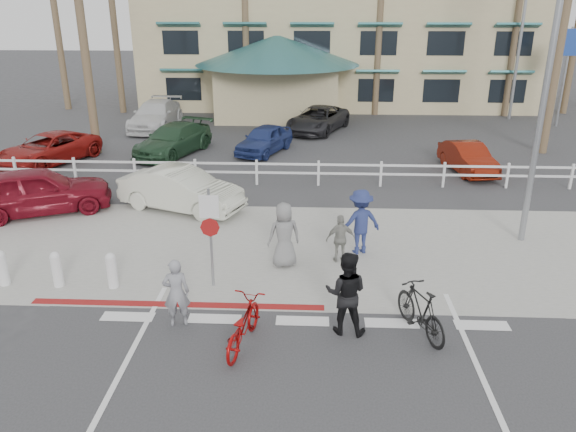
{
  "coord_description": "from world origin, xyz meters",
  "views": [
    {
      "loc": [
        0.17,
        -10.34,
        6.81
      ],
      "look_at": [
        -0.45,
        3.31,
        1.5
      ],
      "focal_mm": 35.0,
      "sensor_mm": 36.0,
      "label": 1
    }
  ],
  "objects_px": {
    "sign_post": "(211,233)",
    "car_red_compact": "(38,191)",
    "bike_black": "(421,311)",
    "bike_red": "(243,325)",
    "car_white_sedan": "(181,190)"
  },
  "relations": [
    {
      "from": "sign_post",
      "to": "bike_black",
      "type": "bearing_deg",
      "value": -21.96
    },
    {
      "from": "bike_red",
      "to": "bike_black",
      "type": "height_order",
      "value": "bike_black"
    },
    {
      "from": "sign_post",
      "to": "bike_red",
      "type": "relative_size",
      "value": 1.51
    },
    {
      "from": "sign_post",
      "to": "car_red_compact",
      "type": "relative_size",
      "value": 0.62
    },
    {
      "from": "sign_post",
      "to": "bike_black",
      "type": "relative_size",
      "value": 1.54
    },
    {
      "from": "sign_post",
      "to": "car_white_sedan",
      "type": "relative_size",
      "value": 0.67
    },
    {
      "from": "sign_post",
      "to": "bike_black",
      "type": "distance_m",
      "value": 5.29
    },
    {
      "from": "bike_red",
      "to": "bike_black",
      "type": "relative_size",
      "value": 1.02
    },
    {
      "from": "car_red_compact",
      "to": "bike_black",
      "type": "bearing_deg",
      "value": -145.15
    },
    {
      "from": "bike_red",
      "to": "car_red_compact",
      "type": "distance_m",
      "value": 10.81
    },
    {
      "from": "bike_black",
      "to": "car_red_compact",
      "type": "distance_m",
      "value": 13.44
    },
    {
      "from": "bike_black",
      "to": "car_red_compact",
      "type": "bearing_deg",
      "value": -52.6
    },
    {
      "from": "sign_post",
      "to": "car_red_compact",
      "type": "bearing_deg",
      "value": 144.06
    },
    {
      "from": "sign_post",
      "to": "car_red_compact",
      "type": "xyz_separation_m",
      "value": [
        -6.73,
        4.88,
        -0.65
      ]
    },
    {
      "from": "bike_red",
      "to": "car_white_sedan",
      "type": "relative_size",
      "value": 0.44
    }
  ]
}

